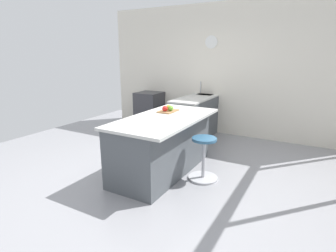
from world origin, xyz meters
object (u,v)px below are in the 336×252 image
object	(u,v)px
oven_range	(150,109)
cutting_board	(168,111)
apple_red	(165,109)
apple_yellow	(169,107)
kitchen_island	(163,144)
apple_green	(171,108)
stool_by_window	(204,160)

from	to	relation	value
oven_range	cutting_board	world-z (taller)	cutting_board
apple_red	apple_yellow	distance (m)	0.14
oven_range	cutting_board	xyz separation A→B (m)	(1.85, 1.59, 0.46)
cutting_board	oven_range	bearing A→B (deg)	-139.34
apple_yellow	cutting_board	bearing A→B (deg)	19.72
oven_range	kitchen_island	size ratio (longest dim) A/B	0.45
oven_range	apple_yellow	bearing A→B (deg)	41.15
apple_green	oven_range	bearing A→B (deg)	-138.57
apple_green	apple_red	xyz separation A→B (m)	(0.07, -0.06, 0.00)
oven_range	stool_by_window	bearing A→B (deg)	47.58
cutting_board	apple_red	bearing A→B (deg)	-6.94
cutting_board	kitchen_island	bearing A→B (deg)	16.39
cutting_board	stool_by_window	bearing A→B (deg)	67.99
kitchen_island	oven_range	bearing A→B (deg)	-142.56
stool_by_window	cutting_board	bearing A→B (deg)	-112.01
kitchen_island	apple_yellow	distance (m)	0.67
apple_red	kitchen_island	bearing A→B (deg)	22.99
apple_green	apple_red	world-z (taller)	apple_red
kitchen_island	apple_green	distance (m)	0.62
oven_range	kitchen_island	bearing A→B (deg)	37.44
stool_by_window	kitchen_island	bearing A→B (deg)	-85.78
kitchen_island	apple_red	size ratio (longest dim) A/B	21.79
apple_red	apple_yellow	size ratio (longest dim) A/B	1.04
apple_green	kitchen_island	bearing A→B (deg)	8.54
oven_range	kitchen_island	world-z (taller)	kitchen_island
stool_by_window	apple_yellow	bearing A→B (deg)	-114.77
oven_range	kitchen_island	distance (m)	2.79
oven_range	stool_by_window	world-z (taller)	oven_range
stool_by_window	cutting_board	xyz separation A→B (m)	(-0.32, -0.78, 0.60)
cutting_board	apple_green	size ratio (longest dim) A/B	4.09
apple_yellow	apple_green	bearing A→B (deg)	48.29
kitchen_island	cutting_board	world-z (taller)	cutting_board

